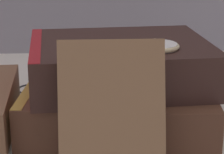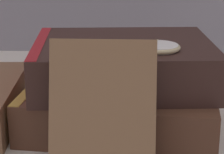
# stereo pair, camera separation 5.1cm
# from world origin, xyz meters

# --- Properties ---
(ground_plane) EXTENTS (3.00, 3.00, 0.00)m
(ground_plane) POSITION_xyz_m (0.00, 0.00, 0.00)
(ground_plane) COLOR beige
(book_flat_bottom) EXTENTS (0.23, 0.18, 0.05)m
(book_flat_bottom) POSITION_xyz_m (0.03, 0.02, 0.02)
(book_flat_bottom) COLOR #4C2D1E
(book_flat_bottom) RESTS_ON ground_plane
(book_flat_top) EXTENTS (0.22, 0.18, 0.05)m
(book_flat_top) POSITION_xyz_m (0.03, 0.03, 0.07)
(book_flat_top) COLOR #331E19
(book_flat_top) RESTS_ON book_flat_bottom
(book_leaning_front) EXTENTS (0.10, 0.06, 0.13)m
(book_leaning_front) POSITION_xyz_m (0.02, -0.08, 0.06)
(book_leaning_front) COLOR brown
(book_leaning_front) RESTS_ON ground_plane
(pocket_watch) EXTENTS (0.05, 0.05, 0.01)m
(pocket_watch) POSITION_xyz_m (0.07, -0.00, 0.10)
(pocket_watch) COLOR silver
(pocket_watch) RESTS_ON book_flat_top
(reading_glasses) EXTENTS (0.10, 0.06, 0.00)m
(reading_glasses) POSITION_xyz_m (-0.06, 0.15, 0.00)
(reading_glasses) COLOR black
(reading_glasses) RESTS_ON ground_plane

